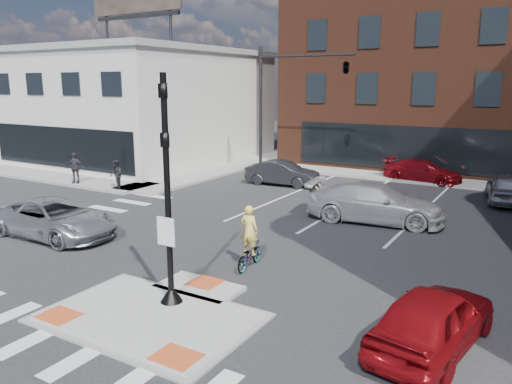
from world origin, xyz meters
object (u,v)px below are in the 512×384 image
Objects in this scene: red_sedan at (433,318)px; cyclist at (249,247)px; pedestrian_b at (75,168)px; bg_car_silver at (508,187)px; bg_car_dark at (283,173)px; bg_car_red at (423,171)px; pedestrian_a at (116,175)px; white_pickup at (375,203)px; silver_suv at (55,218)px.

cyclist is (-6.15, 2.20, -0.03)m from red_sedan.
pedestrian_b is (-21.77, 8.33, 0.32)m from red_sedan.
bg_car_silver is at bearing -6.42° from pedestrian_b.
cyclist reaches higher than pedestrian_b.
bg_car_dark reaches higher than bg_car_red.
red_sedan is at bearing -159.33° from bg_car_red.
red_sedan is 0.95× the size of bg_car_silver.
pedestrian_a is (-13.80, -11.50, 0.29)m from bg_car_red.
pedestrian_b is (-10.28, -6.31, 0.34)m from bg_car_dark.
bg_car_dark is 8.57m from bg_car_red.
pedestrian_a reaches higher than bg_car_dark.
cyclist is at bearing 57.22° from bg_car_silver.
cyclist is at bearing -10.36° from red_sedan.
white_pickup is at bearing -56.26° from red_sedan.
cyclist is (-1.48, -17.63, 0.03)m from bg_car_red.
pedestrian_a is at bearing -14.94° from red_sedan.
cyclist reaches higher than pedestrian_a.
bg_car_silver is (11.68, 1.82, 0.06)m from bg_car_dark.
bg_car_dark is at bearing 0.07° from bg_car_silver.
silver_suv is at bearing 122.45° from white_pickup.
silver_suv is 10.28m from pedestrian_b.
white_pickup is at bearing -170.97° from bg_car_red.
white_pickup is 8.20m from bg_car_silver.
bg_car_red is 2.21× the size of cyclist.
silver_suv reaches higher than bg_car_red.
cyclist reaches higher than bg_car_dark.
bg_car_silver is 0.99× the size of bg_car_red.
pedestrian_a reaches higher than bg_car_red.
bg_car_dark is 12.07m from pedestrian_b.
bg_car_red is 20.61m from pedestrian_b.
cyclist is at bearing 5.04° from pedestrian_a.
bg_car_silver is 5.92m from bg_car_red.
bg_car_silver is at bearing -81.36° from red_sedan.
silver_suv is at bearing -28.54° from pedestrian_a.
white_pickup reaches higher than silver_suv.
silver_suv is 20.99m from bg_car_red.
white_pickup reaches higher than bg_car_silver.
bg_car_silver reaches higher than red_sedan.
pedestrian_a is (-12.31, 6.13, 0.25)m from cyclist.
red_sedan is 23.31m from pedestrian_b.
pedestrian_b is at bearing 86.57° from white_pickup.
bg_car_silver is 2.18× the size of cyclist.
bg_car_silver is at bearing -41.77° from white_pickup.
pedestrian_b is at bearing -148.51° from pedestrian_a.
bg_car_dark is at bearing -72.57° from cyclist.
bg_car_red is at bearing -100.60° from cyclist.
cyclist is at bearing -160.75° from bg_car_dark.
bg_car_red is (-0.29, 10.17, -0.17)m from white_pickup.
bg_car_silver is 2.53× the size of pedestrian_b.
bg_car_silver is 20.35m from pedestrian_a.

